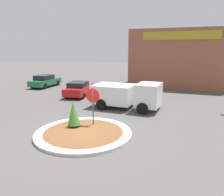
{
  "coord_description": "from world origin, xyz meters",
  "views": [
    {
      "loc": [
        5.15,
        -9.82,
        4.45
      ],
      "look_at": [
        0.34,
        3.56,
        1.27
      ],
      "focal_mm": 35.0,
      "sensor_mm": 36.0,
      "label": 1
    }
  ],
  "objects_px": {
    "stop_sign": "(93,100)",
    "parked_sedan_red": "(79,89)",
    "parked_sedan_green": "(45,81)",
    "utility_truck": "(127,94)"
  },
  "relations": [
    {
      "from": "parked_sedan_green",
      "to": "parked_sedan_red",
      "type": "relative_size",
      "value": 0.96
    },
    {
      "from": "parked_sedan_green",
      "to": "parked_sedan_red",
      "type": "bearing_deg",
      "value": -118.32
    },
    {
      "from": "stop_sign",
      "to": "parked_sedan_red",
      "type": "bearing_deg",
      "value": 123.45
    },
    {
      "from": "parked_sedan_green",
      "to": "stop_sign",
      "type": "bearing_deg",
      "value": -135.03
    },
    {
      "from": "utility_truck",
      "to": "parked_sedan_red",
      "type": "xyz_separation_m",
      "value": [
        -5.67,
        2.91,
        -0.39
      ]
    },
    {
      "from": "parked_sedan_red",
      "to": "parked_sedan_green",
      "type": "bearing_deg",
      "value": 53.44
    },
    {
      "from": "stop_sign",
      "to": "parked_sedan_red",
      "type": "height_order",
      "value": "stop_sign"
    },
    {
      "from": "utility_truck",
      "to": "parked_sedan_green",
      "type": "height_order",
      "value": "utility_truck"
    },
    {
      "from": "parked_sedan_green",
      "to": "parked_sedan_red",
      "type": "distance_m",
      "value": 7.05
    },
    {
      "from": "stop_sign",
      "to": "utility_truck",
      "type": "xyz_separation_m",
      "value": [
        0.67,
        4.66,
        -0.53
      ]
    }
  ]
}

